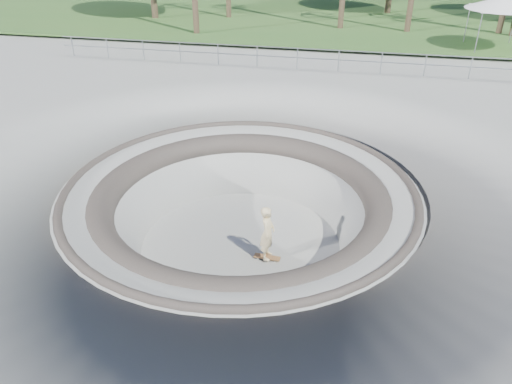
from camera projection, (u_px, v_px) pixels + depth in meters
ground at (240, 189)px, 14.40m from camera, size 180.00×180.00×0.00m
skate_bowl at (241, 241)px, 15.30m from camera, size 14.00×14.00×4.10m
distant_hills at (370, 30)px, 65.79m from camera, size 103.20×45.00×28.60m
safety_railing at (297, 58)px, 24.25m from camera, size 25.00×0.06×1.03m
skateboard at (267, 257)px, 14.58m from camera, size 0.79×0.26×0.08m
skater at (268, 233)px, 14.16m from camera, size 0.40×0.61×1.68m
canopy_white at (502, 3)px, 26.57m from camera, size 5.33×5.33×2.70m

